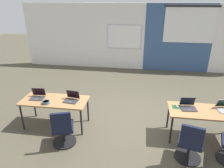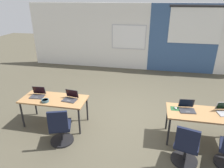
{
  "view_description": "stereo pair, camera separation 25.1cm",
  "coord_description": "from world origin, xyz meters",
  "px_view_note": "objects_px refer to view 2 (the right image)",
  "views": [
    {
      "loc": [
        0.27,
        -4.69,
        3.01
      ],
      "look_at": [
        -0.47,
        0.3,
        0.84
      ],
      "focal_mm": 32.4,
      "sensor_mm": 36.0,
      "label": 1
    },
    {
      "loc": [
        0.52,
        -4.64,
        3.01
      ],
      "look_at": [
        -0.47,
        0.3,
        0.84
      ],
      "focal_mm": 32.4,
      "sensor_mm": 36.0,
      "label": 2
    }
  ],
  "objects_px": {
    "chair_near_left_inner": "(60,129)",
    "laptop_near_left_inner": "(70,98)",
    "desk_near_left": "(54,101)",
    "mouse_near_right_inner": "(176,108)",
    "desk_near_right": "(205,116)",
    "laptop_near_left_end": "(38,94)",
    "chair_near_right_inner": "(186,148)",
    "laptop_near_right_inner": "(187,108)",
    "snack_bowl": "(45,101)"
  },
  "relations": [
    {
      "from": "desk_near_right",
      "to": "chair_near_right_inner",
      "type": "xyz_separation_m",
      "value": [
        -0.45,
        -0.79,
        -0.28
      ]
    },
    {
      "from": "laptop_near_left_inner",
      "to": "mouse_near_right_inner",
      "type": "bearing_deg",
      "value": 8.37
    },
    {
      "from": "desk_near_right",
      "to": "laptop_near_left_end",
      "type": "height_order",
      "value": "laptop_near_left_end"
    },
    {
      "from": "desk_near_right",
      "to": "chair_near_left_inner",
      "type": "xyz_separation_m",
      "value": [
        -3.05,
        -0.7,
        -0.28
      ]
    },
    {
      "from": "mouse_near_right_inner",
      "to": "chair_near_right_inner",
      "type": "distance_m",
      "value": 0.95
    },
    {
      "from": "laptop_near_left_end",
      "to": "mouse_near_right_inner",
      "type": "distance_m",
      "value": 3.34
    },
    {
      "from": "desk_near_right",
      "to": "desk_near_left",
      "type": "bearing_deg",
      "value": 180.0
    },
    {
      "from": "laptop_near_left_end",
      "to": "laptop_near_right_inner",
      "type": "relative_size",
      "value": 0.98
    },
    {
      "from": "laptop_near_right_inner",
      "to": "chair_near_left_inner",
      "type": "bearing_deg",
      "value": -169.89
    },
    {
      "from": "desk_near_left",
      "to": "laptop_near_right_inner",
      "type": "bearing_deg",
      "value": 1.2
    },
    {
      "from": "desk_near_right",
      "to": "mouse_near_right_inner",
      "type": "height_order",
      "value": "mouse_near_right_inner"
    },
    {
      "from": "desk_near_right",
      "to": "chair_near_left_inner",
      "type": "height_order",
      "value": "chair_near_left_inner"
    },
    {
      "from": "desk_near_right",
      "to": "laptop_near_right_inner",
      "type": "relative_size",
      "value": 4.48
    },
    {
      "from": "laptop_near_left_end",
      "to": "chair_near_right_inner",
      "type": "bearing_deg",
      "value": -17.79
    },
    {
      "from": "chair_near_right_inner",
      "to": "snack_bowl",
      "type": "bearing_deg",
      "value": 4.47
    },
    {
      "from": "desk_near_right",
      "to": "chair_near_right_inner",
      "type": "relative_size",
      "value": 1.74
    },
    {
      "from": "desk_near_right",
      "to": "laptop_near_right_inner",
      "type": "xyz_separation_m",
      "value": [
        -0.37,
        0.07,
        0.11
      ]
    },
    {
      "from": "chair_near_right_inner",
      "to": "chair_near_left_inner",
      "type": "relative_size",
      "value": 1.0
    },
    {
      "from": "laptop_near_left_inner",
      "to": "snack_bowl",
      "type": "bearing_deg",
      "value": -149.92
    },
    {
      "from": "chair_near_right_inner",
      "to": "laptop_near_right_inner",
      "type": "bearing_deg",
      "value": -80.12
    },
    {
      "from": "mouse_near_right_inner",
      "to": "snack_bowl",
      "type": "height_order",
      "value": "snack_bowl"
    },
    {
      "from": "laptop_near_left_end",
      "to": "laptop_near_left_inner",
      "type": "distance_m",
      "value": 0.87
    },
    {
      "from": "desk_near_left",
      "to": "laptop_near_left_end",
      "type": "relative_size",
      "value": 4.56
    },
    {
      "from": "desk_near_right",
      "to": "laptop_near_left_inner",
      "type": "bearing_deg",
      "value": 179.45
    },
    {
      "from": "laptop_near_left_inner",
      "to": "snack_bowl",
      "type": "distance_m",
      "value": 0.59
    },
    {
      "from": "laptop_near_left_end",
      "to": "laptop_near_right_inner",
      "type": "xyz_separation_m",
      "value": [
        3.58,
        0.02,
        -0.0
      ]
    },
    {
      "from": "chair_near_left_inner",
      "to": "snack_bowl",
      "type": "relative_size",
      "value": 5.18
    },
    {
      "from": "laptop_near_right_inner",
      "to": "laptop_near_left_inner",
      "type": "distance_m",
      "value": 2.7
    },
    {
      "from": "mouse_near_right_inner",
      "to": "snack_bowl",
      "type": "bearing_deg",
      "value": -174.8
    },
    {
      "from": "mouse_near_right_inner",
      "to": "laptop_near_left_end",
      "type": "bearing_deg",
      "value": -179.47
    },
    {
      "from": "desk_near_left",
      "to": "desk_near_right",
      "type": "height_order",
      "value": "same"
    },
    {
      "from": "laptop_near_left_end",
      "to": "snack_bowl",
      "type": "relative_size",
      "value": 1.98
    },
    {
      "from": "chair_near_left_inner",
      "to": "snack_bowl",
      "type": "bearing_deg",
      "value": -59.34
    },
    {
      "from": "chair_near_left_inner",
      "to": "laptop_near_left_inner",
      "type": "bearing_deg",
      "value": -106.16
    },
    {
      "from": "laptop_near_left_end",
      "to": "snack_bowl",
      "type": "bearing_deg",
      "value": -41.09
    },
    {
      "from": "mouse_near_right_inner",
      "to": "chair_near_right_inner",
      "type": "relative_size",
      "value": 0.11
    },
    {
      "from": "laptop_near_left_inner",
      "to": "snack_bowl",
      "type": "relative_size",
      "value": 2.05
    },
    {
      "from": "laptop_near_right_inner",
      "to": "laptop_near_left_inner",
      "type": "bearing_deg",
      "value": 174.93
    },
    {
      "from": "chair_near_right_inner",
      "to": "chair_near_left_inner",
      "type": "height_order",
      "value": "same"
    },
    {
      "from": "laptop_near_right_inner",
      "to": "chair_near_left_inner",
      "type": "height_order",
      "value": "laptop_near_right_inner"
    },
    {
      "from": "desk_near_left",
      "to": "mouse_near_right_inner",
      "type": "bearing_deg",
      "value": 1.48
    },
    {
      "from": "chair_near_right_inner",
      "to": "mouse_near_right_inner",
      "type": "bearing_deg",
      "value": -64.62
    },
    {
      "from": "mouse_near_right_inner",
      "to": "chair_near_left_inner",
      "type": "bearing_deg",
      "value": -162.42
    },
    {
      "from": "desk_near_right",
      "to": "chair_near_right_inner",
      "type": "bearing_deg",
      "value": -119.7
    },
    {
      "from": "desk_near_left",
      "to": "laptop_near_left_inner",
      "type": "xyz_separation_m",
      "value": [
        0.43,
        0.03,
        0.11
      ]
    },
    {
      "from": "desk_near_left",
      "to": "chair_near_left_inner",
      "type": "height_order",
      "value": "chair_near_left_inner"
    },
    {
      "from": "laptop_near_left_inner",
      "to": "snack_bowl",
      "type": "xyz_separation_m",
      "value": [
        -0.55,
        -0.23,
        -0.01
      ]
    },
    {
      "from": "desk_near_left",
      "to": "laptop_near_left_inner",
      "type": "height_order",
      "value": "laptop_near_left_inner"
    },
    {
      "from": "laptop_near_left_end",
      "to": "desk_near_right",
      "type": "bearing_deg",
      "value": -5.1
    },
    {
      "from": "snack_bowl",
      "to": "chair_near_left_inner",
      "type": "bearing_deg",
      "value": -41.04
    }
  ]
}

